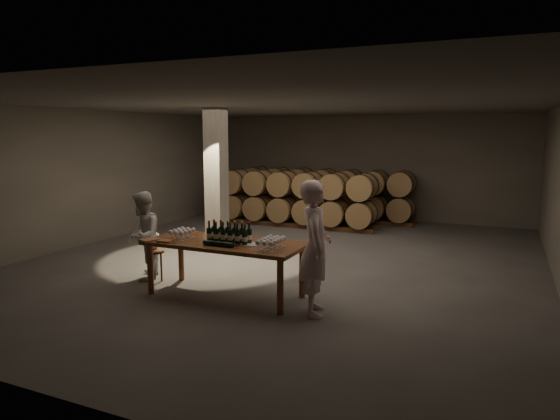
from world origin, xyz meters
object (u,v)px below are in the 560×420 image
at_px(person_man, 315,248).
at_px(person_woman, 143,236).
at_px(bottle_cluster, 229,235).
at_px(plate, 250,244).
at_px(stool, 155,256).
at_px(notebook_near, 165,241).
at_px(tasting_table, 225,248).

xyz_separation_m(person_man, person_woman, (-3.45, 0.37, -0.19)).
distance_m(bottle_cluster, person_man, 1.53).
bearing_deg(person_man, plate, 61.22).
distance_m(plate, person_man, 1.15).
height_order(plate, stool, plate).
height_order(bottle_cluster, notebook_near, bottle_cluster).
distance_m(bottle_cluster, notebook_near, 1.05).
bearing_deg(tasting_table, notebook_near, -155.24).
bearing_deg(stool, plate, -5.81).
xyz_separation_m(notebook_near, person_man, (2.50, 0.23, 0.08)).
xyz_separation_m(tasting_table, person_man, (1.62, -0.17, 0.19)).
distance_m(tasting_table, person_man, 1.64).
distance_m(stool, person_man, 3.24).
bearing_deg(notebook_near, tasting_table, 15.34).
bearing_deg(plate, notebook_near, -164.83).
xyz_separation_m(bottle_cluster, notebook_near, (-0.98, -0.37, -0.11)).
bearing_deg(bottle_cluster, tasting_table, 160.41).
xyz_separation_m(bottle_cluster, person_woman, (-1.93, 0.23, -0.22)).
distance_m(plate, notebook_near, 1.41).
relative_size(bottle_cluster, stool, 1.30).
relative_size(plate, stool, 0.52).
xyz_separation_m(plate, notebook_near, (-1.36, -0.37, 0.01)).
bearing_deg(tasting_table, bottle_cluster, -19.59).
bearing_deg(bottle_cluster, notebook_near, -159.38).
bearing_deg(tasting_table, person_man, -6.08).
height_order(tasting_table, notebook_near, notebook_near).
distance_m(tasting_table, notebook_near, 0.97).
height_order(plate, person_woman, person_woman).
height_order(notebook_near, person_woman, person_woman).
relative_size(notebook_near, person_man, 0.11).
bearing_deg(person_woman, plate, 57.13).
distance_m(person_man, person_woman, 3.47).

